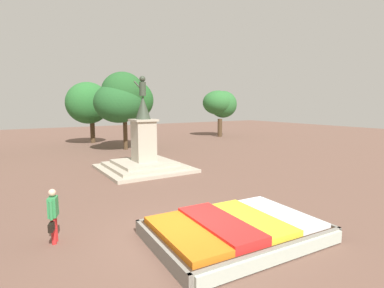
# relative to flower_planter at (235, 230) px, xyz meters

# --- Properties ---
(ground_plane) EXTENTS (93.10, 93.10, 0.00)m
(ground_plane) POSITION_rel_flower_planter_xyz_m (-1.27, 0.83, -0.26)
(ground_plane) COLOR brown
(flower_planter) EXTENTS (5.14, 3.75, 0.62)m
(flower_planter) POSITION_rel_flower_planter_xyz_m (0.00, 0.00, 0.00)
(flower_planter) COLOR #38281C
(flower_planter) RESTS_ON ground_plane
(statue_monument) EXTENTS (4.90, 4.90, 5.50)m
(statue_monument) POSITION_rel_flower_planter_xyz_m (1.45, 9.97, 0.67)
(statue_monument) COLOR #B2A894
(statue_monument) RESTS_ON ground_plane
(pedestrian_with_handbag) EXTENTS (0.38, 0.70, 1.56)m
(pedestrian_with_handbag) POSITION_rel_flower_planter_xyz_m (-4.50, 2.50, 0.61)
(pedestrian_with_handbag) COLOR red
(pedestrian_with_handbag) RESTS_ON ground_plane
(park_tree_behind_statue) EXTENTS (4.17, 3.64, 5.99)m
(park_tree_behind_statue) POSITION_rel_flower_planter_xyz_m (1.59, 23.64, 3.78)
(park_tree_behind_statue) COLOR #4C3823
(park_tree_behind_statue) RESTS_ON ground_plane
(park_tree_far_right) EXTENTS (5.55, 5.26, 6.49)m
(park_tree_far_right) POSITION_rel_flower_planter_xyz_m (3.30, 18.13, 4.04)
(park_tree_far_right) COLOR #4C3823
(park_tree_far_right) RESTS_ON ground_plane
(park_tree_street_side) EXTENTS (4.33, 3.39, 5.50)m
(park_tree_street_side) POSITION_rel_flower_planter_xyz_m (16.85, 22.56, 3.67)
(park_tree_street_side) COLOR #4C3823
(park_tree_street_side) RESTS_ON ground_plane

